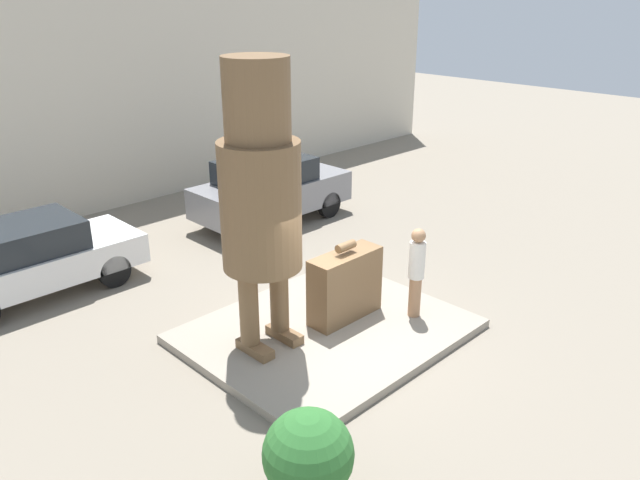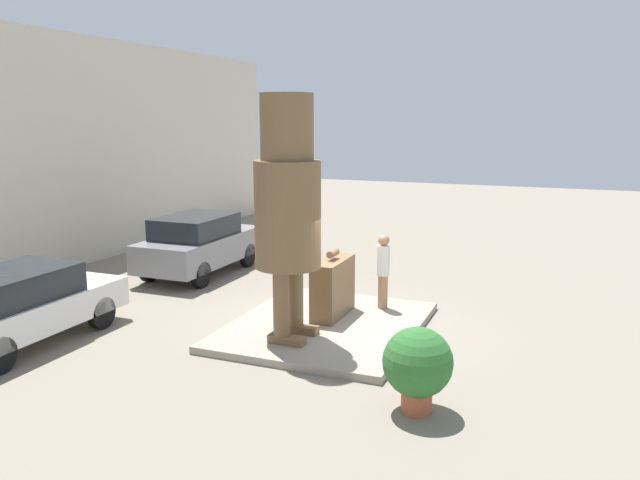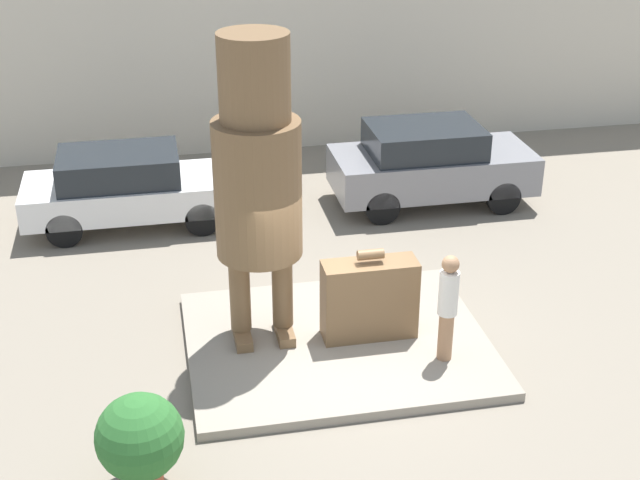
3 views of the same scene
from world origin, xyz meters
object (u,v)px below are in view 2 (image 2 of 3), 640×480
object	(u,v)px
parked_car_white	(20,305)
giant_suitcase	(333,287)
tourist	(383,268)
parked_car_grey	(199,243)
planter_pot	(418,364)
statue_figure	(288,199)

from	to	relation	value
parked_car_white	giant_suitcase	bearing A→B (deg)	-55.34
tourist	parked_car_grey	distance (m)	6.04
tourist	parked_car_grey	xyz separation A→B (m)	(1.59, 5.82, -0.18)
giant_suitcase	planter_pot	world-z (taller)	giant_suitcase
giant_suitcase	parked_car_white	distance (m)	6.22
statue_figure	parked_car_grey	world-z (taller)	statue_figure
giant_suitcase	planter_pot	bearing A→B (deg)	-142.36
giant_suitcase	parked_car_grey	distance (m)	5.59
statue_figure	giant_suitcase	xyz separation A→B (m)	(1.60, -0.31, -2.09)
parked_car_grey	statue_figure	bearing A→B (deg)	-131.41
parked_car_white	planter_pot	distance (m)	7.77
statue_figure	planter_pot	distance (m)	4.08
giant_suitcase	planter_pot	xyz separation A→B (m)	(-3.45, -2.66, -0.02)
giant_suitcase	planter_pot	size ratio (longest dim) A/B	1.10
giant_suitcase	tourist	world-z (taller)	tourist
parked_car_grey	parked_car_white	bearing A→B (deg)	178.72
giant_suitcase	parked_car_white	bearing A→B (deg)	124.66
statue_figure	parked_car_grey	size ratio (longest dim) A/B	1.14
tourist	planter_pot	distance (m)	4.75
parked_car_white	parked_car_grey	xyz separation A→B (m)	(6.06, -0.14, 0.08)
parked_car_white	planter_pot	world-z (taller)	parked_car_white
giant_suitcase	parked_car_white	xyz separation A→B (m)	(-3.54, 5.11, 0.03)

